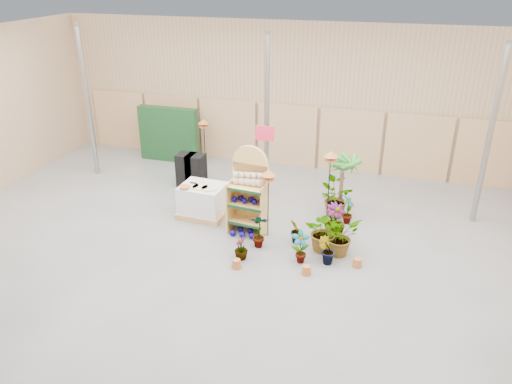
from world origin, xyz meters
TOP-DOWN VIEW (x-y plane):
  - room at (0.00, 0.91)m, footprint 15.20×12.10m
  - display_shelf at (0.15, 1.45)m, footprint 0.95×0.65m
  - teddy_bears at (0.18, 1.35)m, footprint 0.80×0.22m
  - gazing_balls_shelf at (0.15, 1.33)m, footprint 0.79×0.27m
  - gazing_balls_floor at (0.11, 1.08)m, footprint 0.63×0.39m
  - pallet_stack at (-1.22, 1.79)m, footprint 1.25×1.07m
  - charcoal_planters at (-2.25, 3.42)m, footprint 0.80×0.50m
  - trellis_stock at (-3.80, 5.20)m, footprint 2.00×0.30m
  - offer_sign at (0.10, 2.98)m, footprint 0.50×0.08m
  - bird_table_front at (0.68, 1.24)m, footprint 0.34×0.34m
  - bird_table_right at (1.94, 2.21)m, footprint 0.34×0.34m
  - bird_table_back at (-2.32, 4.67)m, footprint 0.34×0.34m
  - palm at (2.16, 2.96)m, footprint 0.70×0.70m
  - potted_plant_0 at (0.62, 0.69)m, footprint 0.50×0.38m
  - potted_plant_1 at (1.41, 1.10)m, footprint 0.31×0.37m
  - potted_plant_2 at (2.09, 0.98)m, footprint 0.95×0.84m
  - potted_plant_3 at (2.22, 1.60)m, footprint 0.70×0.70m
  - potted_plant_4 at (2.43, 2.42)m, footprint 0.34×0.46m
  - potted_plant_6 at (2.02, 2.75)m, footprint 1.11×1.05m
  - potted_plant_7 at (0.38, 0.08)m, footprint 0.40×0.40m
  - potted_plant_8 at (1.67, 0.31)m, footprint 0.47×0.39m
  - potted_plant_9 at (2.22, 0.42)m, footprint 0.43×0.38m
  - potted_plant_10 at (2.44, 0.93)m, footprint 1.08×1.09m

SIDE VIEW (x-z plane):
  - gazing_balls_floor at x=0.11m, z-range 0.00..0.15m
  - potted_plant_7 at x=0.38m, z-range 0.00..0.53m
  - potted_plant_1 at x=1.41m, z-range 0.00..0.64m
  - potted_plant_9 at x=2.22m, z-range 0.00..0.65m
  - potted_plant_8 at x=1.67m, z-range 0.00..0.77m
  - potted_plant_4 at x=2.43m, z-range 0.00..0.79m
  - pallet_stack at x=-1.22m, z-range -0.02..0.87m
  - potted_plant_0 at x=0.62m, z-range 0.00..0.87m
  - potted_plant_3 at x=2.22m, z-range 0.00..0.88m
  - potted_plant_10 at x=2.44m, z-range 0.00..0.92m
  - potted_plant_2 at x=2.09m, z-range 0.00..0.97m
  - potted_plant_6 at x=2.02m, z-range 0.00..0.98m
  - charcoal_planters at x=-2.25m, z-range 0.00..1.00m
  - gazing_balls_shelf at x=0.15m, z-range 0.77..0.92m
  - trellis_stock at x=-3.80m, z-range 0.00..1.80m
  - display_shelf at x=0.15m, z-range -0.09..2.06m
  - teddy_bears at x=0.18m, z-range 1.19..1.54m
  - palm at x=2.16m, z-range 0.59..2.26m
  - offer_sign at x=0.10m, z-range 0.47..2.67m
  - bird_table_back at x=-2.32m, z-range 0.72..2.42m
  - bird_table_front at x=0.68m, z-range 0.74..2.46m
  - bird_table_right at x=1.94m, z-range 0.85..2.82m
  - room at x=0.00m, z-range -0.14..4.56m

